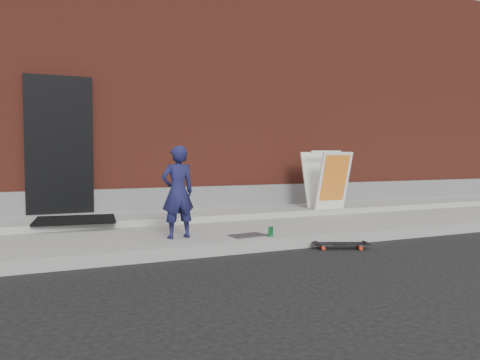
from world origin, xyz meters
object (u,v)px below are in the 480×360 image
skateboard (341,244)px  soda_can (271,232)px  child (178,192)px  pizza_sign (327,180)px

skateboard → soda_can: (-0.80, 0.46, 0.15)m
soda_can → skateboard: bearing=-29.6°
child → soda_can: 1.34m
skateboard → soda_can: bearing=150.4°
pizza_sign → soda_can: pizza_sign is taller
child → skateboard: child is taller
pizza_sign → skateboard: bearing=-120.0°
skateboard → pizza_sign: (1.28, 2.21, 0.72)m
child → pizza_sign: (3.24, 1.37, 0.03)m
pizza_sign → soda_can: bearing=-139.8°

